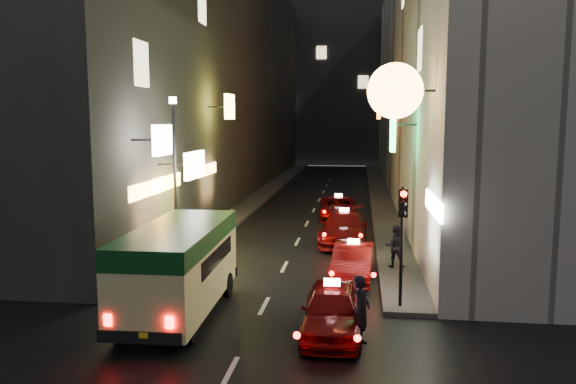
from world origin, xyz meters
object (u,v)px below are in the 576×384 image
at_px(traffic_light, 403,221).
at_px(lamp_post, 175,168).
at_px(pedestrian_crossing, 361,306).
at_px(minibus, 179,260).
at_px(taxi_near, 332,306).

relative_size(traffic_light, lamp_post, 0.56).
relative_size(pedestrian_crossing, lamp_post, 0.32).
relative_size(minibus, pedestrian_crossing, 3.00).
bearing_deg(minibus, traffic_light, 9.78).
relative_size(pedestrian_crossing, traffic_light, 0.57).
height_order(pedestrian_crossing, traffic_light, traffic_light).
height_order(taxi_near, traffic_light, traffic_light).
bearing_deg(taxi_near, traffic_light, 45.70).
relative_size(taxi_near, lamp_post, 0.76).
xyz_separation_m(taxi_near, pedestrian_crossing, (0.75, -0.65, 0.25)).
xyz_separation_m(taxi_near, traffic_light, (1.89, 1.93, 1.93)).
bearing_deg(minibus, lamp_post, 109.36).
xyz_separation_m(minibus, taxi_near, (4.34, -0.86, -0.87)).
distance_m(minibus, pedestrian_crossing, 5.35).
height_order(taxi_near, lamp_post, lamp_post).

